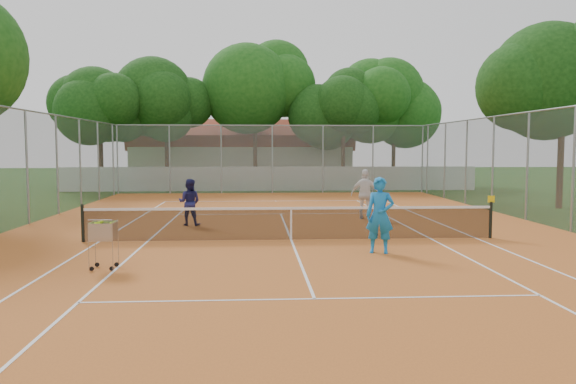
{
  "coord_description": "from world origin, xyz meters",
  "views": [
    {
      "loc": [
        -1.05,
        -16.11,
        2.7
      ],
      "look_at": [
        0.0,
        1.5,
        1.3
      ],
      "focal_mm": 35.0,
      "sensor_mm": 36.0,
      "label": 1
    }
  ],
  "objects": [
    {
      "name": "player_near",
      "position": [
        2.12,
        -2.14,
        0.99
      ],
      "size": [
        0.81,
        0.65,
        1.94
      ],
      "primitive_type": "imported",
      "rotation": [
        0.0,
        0.0,
        -0.29
      ],
      "color": "blue",
      "rests_on": "court_pad"
    },
    {
      "name": "ball_hopper",
      "position": [
        -4.38,
        -3.69,
        0.59
      ],
      "size": [
        0.71,
        0.71,
        1.15
      ],
      "primitive_type": "cube",
      "rotation": [
        0.0,
        0.0,
        0.37
      ],
      "color": "#ADAEB4",
      "rests_on": "court_pad"
    },
    {
      "name": "court_pad",
      "position": [
        0.0,
        0.0,
        0.01
      ],
      "size": [
        18.0,
        34.0,
        0.02
      ],
      "primitive_type": "cube",
      "color": "#BB6224",
      "rests_on": "ground"
    },
    {
      "name": "court_lines",
      "position": [
        0.0,
        0.0,
        0.02
      ],
      "size": [
        10.98,
        23.78,
        0.01
      ],
      "primitive_type": "cube",
      "color": "white",
      "rests_on": "court_pad"
    },
    {
      "name": "player_far_right",
      "position": [
        3.1,
        4.64,
        0.95
      ],
      "size": [
        1.18,
        0.75,
        1.87
      ],
      "primitive_type": "imported",
      "rotation": [
        0.0,
        0.0,
        2.85
      ],
      "color": "silver",
      "rests_on": "court_pad"
    },
    {
      "name": "player_far_left",
      "position": [
        -3.3,
        3.26,
        0.82
      ],
      "size": [
        0.88,
        0.74,
        1.61
      ],
      "primitive_type": "imported",
      "rotation": [
        0.0,
        0.0,
        2.95
      ],
      "color": "#1A1B50",
      "rests_on": "court_pad"
    },
    {
      "name": "perimeter_fence",
      "position": [
        0.0,
        0.0,
        2.0
      ],
      "size": [
        18.0,
        34.0,
        4.0
      ],
      "primitive_type": "cube",
      "color": "slate",
      "rests_on": "ground"
    },
    {
      "name": "clubhouse",
      "position": [
        -2.0,
        29.0,
        2.2
      ],
      "size": [
        16.4,
        9.0,
        4.4
      ],
      "primitive_type": "cube",
      "color": "beige",
      "rests_on": "ground"
    },
    {
      "name": "tropical_trees",
      "position": [
        0.0,
        22.0,
        5.0
      ],
      "size": [
        29.0,
        19.0,
        10.0
      ],
      "primitive_type": "cube",
      "color": "#0F350D",
      "rests_on": "ground"
    },
    {
      "name": "ground",
      "position": [
        0.0,
        0.0,
        0.0
      ],
      "size": [
        120.0,
        120.0,
        0.0
      ],
      "primitive_type": "plane",
      "color": "#16390F",
      "rests_on": "ground"
    },
    {
      "name": "boundary_wall",
      "position": [
        0.0,
        19.0,
        0.75
      ],
      "size": [
        26.0,
        0.3,
        1.5
      ],
      "primitive_type": "cube",
      "color": "silver",
      "rests_on": "ground"
    },
    {
      "name": "tennis_net",
      "position": [
        0.0,
        0.0,
        0.51
      ],
      "size": [
        11.88,
        0.1,
        0.98
      ],
      "primitive_type": "cube",
      "color": "black",
      "rests_on": "court_pad"
    }
  ]
}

